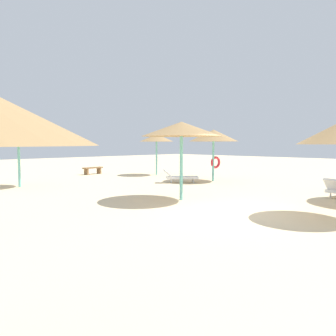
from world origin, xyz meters
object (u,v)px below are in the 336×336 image
at_px(bench_0, 93,169).
at_px(parasol_4, 18,140).
at_px(parasol_6, 181,129).
at_px(parasol_0, 213,136).
at_px(parasol_5, 157,138).
at_px(lounger_0, 180,177).

bearing_deg(bench_0, parasol_4, -152.02).
bearing_deg(parasol_6, parasol_0, 26.77).
bearing_deg(parasol_5, bench_0, 129.04).
bearing_deg(parasol_6, lounger_0, 43.37).
bearing_deg(lounger_0, parasol_6, -136.63).
height_order(parasol_6, lounger_0, parasol_6).
bearing_deg(parasol_6, bench_0, 73.44).
bearing_deg(parasol_4, parasol_6, -70.71).
bearing_deg(parasol_5, parasol_0, -92.68).
distance_m(parasol_5, parasol_6, 10.06).
bearing_deg(parasol_4, lounger_0, -32.28).
distance_m(parasol_6, lounger_0, 5.97).
xyz_separation_m(parasol_6, bench_0, (3.39, 11.38, -2.30)).
height_order(parasol_4, bench_0, parasol_4).
height_order(parasol_0, lounger_0, parasol_0).
height_order(parasol_0, parasol_4, parasol_0).
bearing_deg(parasol_0, parasol_6, -153.23).
bearing_deg(lounger_0, parasol_5, 62.18).
xyz_separation_m(parasol_4, parasol_6, (2.83, -8.08, 0.33)).
distance_m(parasol_4, parasol_6, 8.57).
bearing_deg(parasol_6, parasol_5, 52.03).
height_order(parasol_0, parasol_5, parasol_0).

